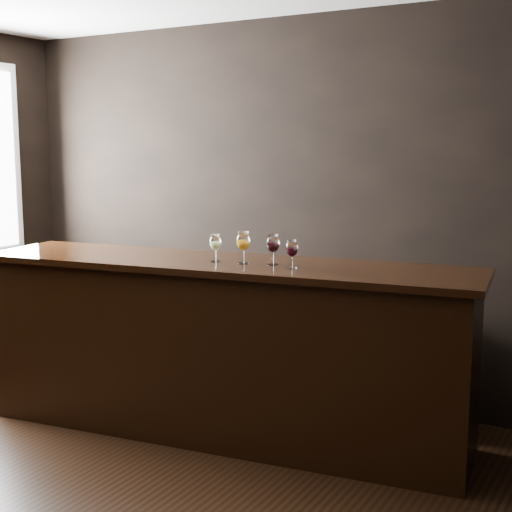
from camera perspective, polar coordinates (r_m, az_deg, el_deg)
The scene contains 8 objects.
room_shell at distance 3.73m, azimuth -15.68°, elevation 7.62°, with size 5.02×4.52×2.81m.
bar_counter at distance 4.66m, azimuth -2.67°, elevation -7.61°, with size 3.15×0.68×1.10m, color black.
bar_top at distance 4.53m, azimuth -2.72°, elevation -0.65°, with size 3.25×0.76×0.04m, color black.
back_bar_shelf at distance 5.42m, azimuth 0.36°, elevation -6.89°, with size 2.23×0.40×0.80m, color black.
glass_white at distance 4.49m, azimuth -3.28°, elevation 1.05°, with size 0.07×0.07×0.17m.
glass_amber at distance 4.40m, azimuth -1.04°, elevation 1.15°, with size 0.09×0.09×0.20m.
glass_red_a at distance 4.36m, azimuth 1.36°, elevation 0.95°, with size 0.08×0.08×0.19m.
glass_red_b at distance 4.24m, azimuth 2.89°, elevation 0.56°, with size 0.07×0.07×0.17m.
Camera 1 is at (2.43, -2.50, 1.86)m, focal length 50.00 mm.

